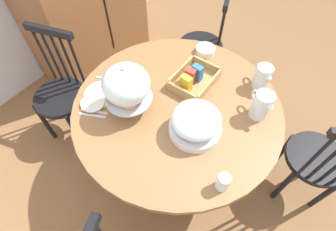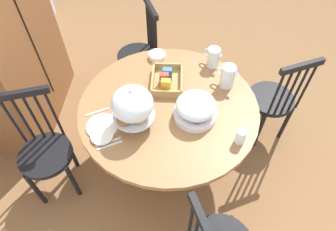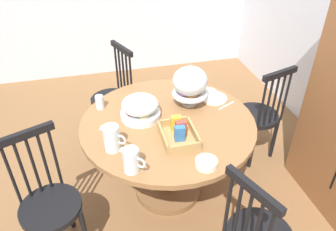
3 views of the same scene
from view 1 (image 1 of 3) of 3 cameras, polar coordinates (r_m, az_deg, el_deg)
The scene contains 17 objects.
ground_plane at distance 2.21m, azimuth 3.24°, elevation -10.60°, with size 10.00×10.00×0.00m, color brown.
dining_table at distance 1.76m, azimuth 1.91°, elevation -1.55°, with size 1.30×1.30×0.74m.
windsor_chair_near_window at distance 1.97m, azimuth 30.11°, elevation -8.75°, with size 0.43×0.44×0.97m.
windsor_chair_by_cabinet at distance 2.47m, azimuth 7.79°, elevation 14.95°, with size 0.43×0.43×0.97m.
windsor_chair_facing_door at distance 2.19m, azimuth -22.42°, elevation 4.27°, with size 0.42×0.42×0.97m.
pastry_stand_with_dome at distance 1.45m, azimuth -9.20°, elevation 6.46°, with size 0.28×0.28×0.34m.
fruit_platter_covered at distance 1.43m, azimuth 6.18°, elevation -1.55°, with size 0.30×0.30×0.18m.
orange_juice_pitcher at distance 1.58m, azimuth 19.87°, elevation 1.98°, with size 0.13×0.17×0.18m.
milk_pitcher at distance 1.76m, azimuth 20.06°, elevation 7.93°, with size 0.14×0.15×0.16m.
cereal_basket at distance 1.70m, azimuth 5.62°, elevation 8.05°, with size 0.32×0.24×0.12m.
china_plate_large at distance 1.70m, azimuth -14.53°, elevation 4.64°, with size 0.22×0.22×0.01m, color white.
china_plate_small at distance 1.65m, azimuth -16.32°, elevation 2.72°, with size 0.15×0.15×0.01m, color white.
cereal_bowl at distance 1.95m, azimuth 8.29°, elevation 14.16°, with size 0.14×0.14×0.04m, color white.
drinking_glass at distance 1.32m, azimuth 12.12°, elevation -14.23°, with size 0.06×0.06×0.11m, color silver.
table_knife at distance 1.63m, azimuth -16.04°, elevation 0.86°, with size 0.17×0.01×0.01m, color silver.
dinner_fork at distance 1.61m, azimuth -16.39°, elevation 0.02°, with size 0.17×0.01×0.01m, color silver.
soup_spoon at distance 1.79m, azimuth -13.09°, elevation 7.96°, with size 0.17×0.01×0.01m, color silver.
Camera 1 is at (-0.84, -0.45, 2.00)m, focal length 27.51 mm.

